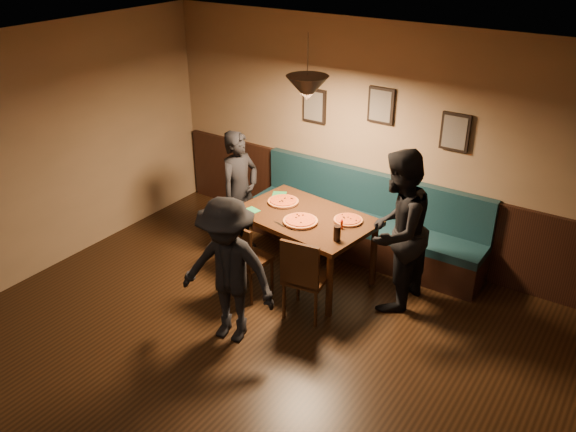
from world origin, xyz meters
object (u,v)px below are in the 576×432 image
object	(u,v)px
dining_table	(305,247)
diner_right	(397,231)
diner_left	(240,193)
diner_front	(228,271)
chair_near_right	(307,275)
soda_glass	(337,233)
booth_bench	(364,219)
chair_near_left	(250,257)
tabasco_bottle	(342,224)

from	to	relation	value
dining_table	diner_right	world-z (taller)	diner_right
dining_table	diner_left	distance (m)	1.10
dining_table	diner_front	distance (m)	1.39
diner_left	chair_near_right	bearing A→B (deg)	-109.91
dining_table	chair_near_right	size ratio (longest dim) A/B	1.59
chair_near_right	soda_glass	size ratio (longest dim) A/B	5.77
booth_bench	diner_right	world-z (taller)	diner_right
dining_table	chair_near_left	size ratio (longest dim) A/B	1.66
diner_left	soda_glass	size ratio (longest dim) A/B	9.54
dining_table	chair_near_left	world-z (taller)	chair_near_left
chair_near_right	diner_front	size ratio (longest dim) A/B	0.62
chair_near_left	chair_near_right	distance (m)	0.74
diner_front	booth_bench	bearing A→B (deg)	70.85
chair_near_right	tabasco_bottle	bearing A→B (deg)	71.83
diner_left	diner_right	size ratio (longest dim) A/B	0.88
booth_bench	diner_right	distance (m)	1.13
dining_table	diner_left	xyz separation A→B (m)	(-1.02, 0.12, 0.38)
chair_near_right	tabasco_bottle	world-z (taller)	chair_near_right
chair_near_left	booth_bench	bearing A→B (deg)	71.45
dining_table	tabasco_bottle	size ratio (longest dim) A/B	12.35
diner_left	diner_right	distance (m)	2.09
chair_near_left	diner_left	xyz separation A→B (m)	(-0.69, 0.73, 0.33)
diner_right	chair_near_left	bearing A→B (deg)	-61.46
chair_near_left	diner_right	bearing A→B (deg)	32.06
diner_right	chair_near_right	bearing A→B (deg)	-42.10
diner_front	soda_glass	world-z (taller)	diner_front
chair_near_left	diner_front	bearing A→B (deg)	-61.89
dining_table	chair_near_right	world-z (taller)	chair_near_right
tabasco_bottle	diner_front	bearing A→B (deg)	-112.06
chair_near_left	diner_front	xyz separation A→B (m)	(0.31, -0.73, 0.31)
booth_bench	tabasco_bottle	world-z (taller)	booth_bench
diner_front	soda_glass	size ratio (longest dim) A/B	9.31
diner_left	soda_glass	distance (m)	1.65
soda_glass	dining_table	bearing A→B (deg)	152.60
chair_near_left	diner_right	xyz separation A→B (m)	(1.40, 0.70, 0.43)
tabasco_bottle	soda_glass	bearing A→B (deg)	-71.58
diner_left	diner_front	world-z (taller)	diner_left
chair_near_right	chair_near_left	bearing A→B (deg)	172.59
chair_near_right	diner_right	bearing A→B (deg)	37.42
booth_bench	soda_glass	xyz separation A→B (m)	(0.26, -1.14, 0.39)
booth_bench	diner_right	size ratio (longest dim) A/B	1.69
diner_left	soda_glass	world-z (taller)	diner_left
booth_bench	tabasco_bottle	size ratio (longest dim) A/B	24.58
booth_bench	diner_right	bearing A→B (deg)	-45.13
chair_near_left	diner_left	world-z (taller)	diner_left
diner_right	soda_glass	size ratio (longest dim) A/B	10.81
dining_table	chair_near_left	distance (m)	0.70
diner_left	booth_bench	bearing A→B (deg)	-54.72
diner_left	soda_glass	bearing A→B (deg)	-97.92
diner_left	tabasco_bottle	distance (m)	1.52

